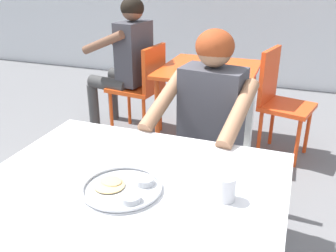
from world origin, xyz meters
TOP-DOWN VIEW (x-y plane):
  - table_foreground at (-0.06, -0.00)m, footprint 1.15×0.94m
  - thali_tray at (-0.06, -0.04)m, footprint 0.30×0.30m
  - drinking_cup at (0.30, 0.03)m, footprint 0.07×0.07m
  - chair_foreground at (0.07, 0.96)m, footprint 0.43×0.47m
  - diner_foreground at (0.05, 0.74)m, footprint 0.54×0.59m
  - table_background_red at (-0.23, 1.94)m, footprint 0.79×0.85m
  - chair_red_left at (-0.83, 1.90)m, footprint 0.48×0.44m
  - chair_red_right at (0.36, 1.94)m, footprint 0.47×0.46m
  - patron_background at (-1.02, 1.96)m, footprint 0.60×0.56m

SIDE VIEW (x-z plane):
  - chair_foreground at x=0.07m, z-range 0.06..0.90m
  - chair_red_left at x=-0.83m, z-range 0.07..0.93m
  - chair_red_right at x=0.36m, z-range 0.06..0.96m
  - table_background_red at x=-0.23m, z-range 0.26..0.97m
  - table_foreground at x=-0.06m, z-range 0.30..1.05m
  - diner_foreground at x=0.05m, z-range 0.11..1.32m
  - patron_background at x=-1.02m, z-range 0.12..1.37m
  - thali_tray at x=-0.06m, z-range 0.74..0.77m
  - drinking_cup at x=0.30m, z-range 0.75..0.84m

